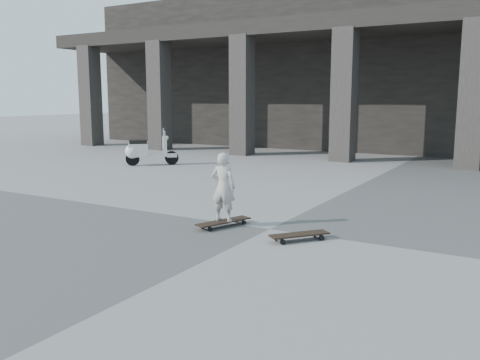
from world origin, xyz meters
The scene contains 6 objects.
ground centered at (0.00, 0.00, 0.00)m, with size 90.00×90.00×0.00m, color #4B4A48.
colonnade centered at (0.00, 13.77, 3.03)m, with size 28.00×8.82×6.00m.
longboard centered at (-0.68, -0.22, 0.07)m, with size 0.52×0.94×0.09m.
skateboard_spare centered at (0.63, -0.35, 0.08)m, with size 0.70×0.79×0.10m.
child centered at (-0.68, -0.22, 0.61)m, with size 0.38×0.25×1.04m, color #B8B0A6.
scooter centered at (-6.45, 4.63, 0.42)m, with size 1.20×1.16×1.07m.
Camera 1 is at (3.30, -6.59, 1.94)m, focal length 38.00 mm.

